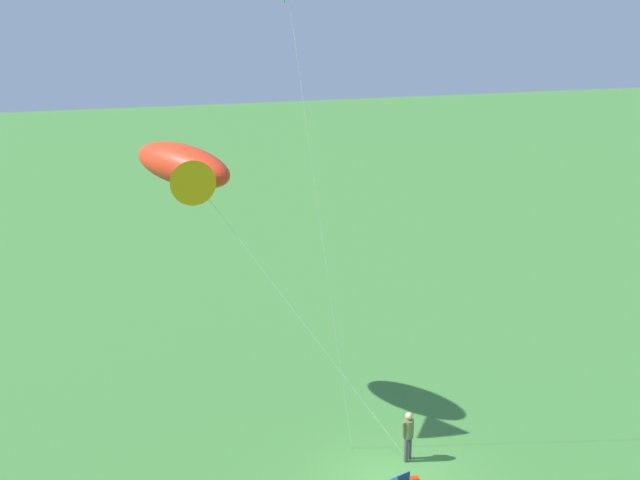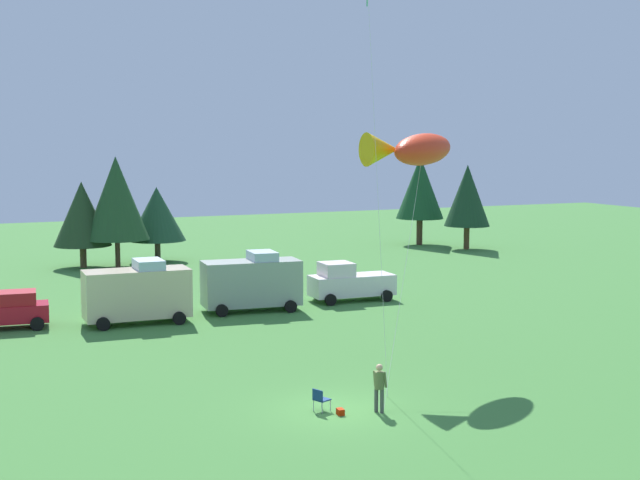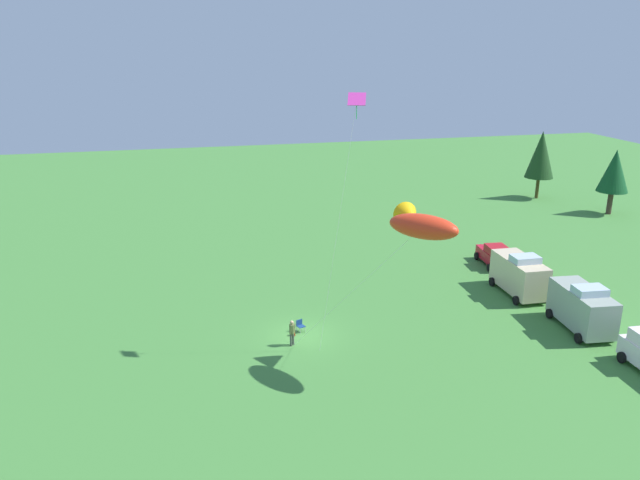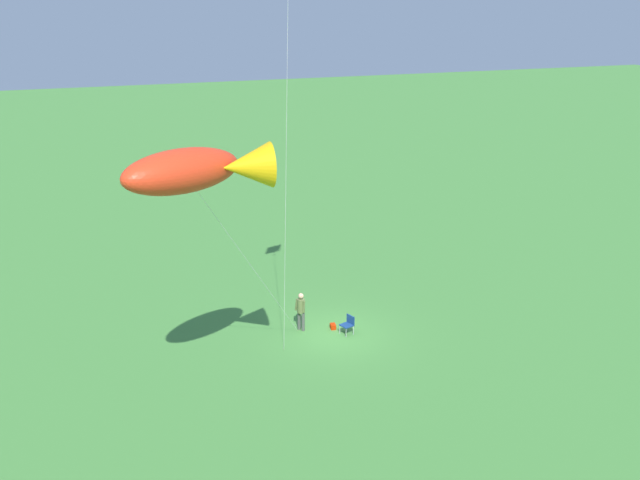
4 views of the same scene
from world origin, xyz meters
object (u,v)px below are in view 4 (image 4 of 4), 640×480
at_px(folding_chair, 348,323).
at_px(kite_large_fish, 199,170).
at_px(person_kite_flyer, 301,309).
at_px(backpack_on_grass, 333,326).

distance_m(folding_chair, kite_large_fish, 12.24).
xyz_separation_m(person_kite_flyer, folding_chair, (-1.86, 0.93, -0.53)).
bearing_deg(person_kite_flyer, folding_chair, 115.11).
relative_size(person_kite_flyer, backpack_on_grass, 5.44).
bearing_deg(kite_large_fish, person_kite_flyer, -127.94).
bearing_deg(person_kite_flyer, kite_large_fish, 13.69).
bearing_deg(folding_chair, kite_large_fish, 16.71).
bearing_deg(backpack_on_grass, person_kite_flyer, -12.35).
bearing_deg(kite_large_fish, backpack_on_grass, -136.28).
height_order(person_kite_flyer, kite_large_fish, kite_large_fish).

